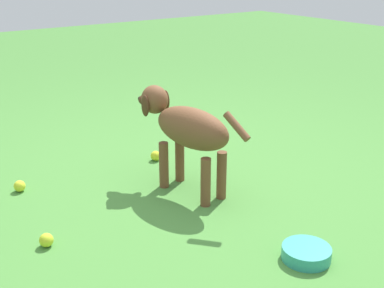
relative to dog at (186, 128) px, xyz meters
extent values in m
plane|color=#478438|center=(0.00, 0.01, -0.38)|extent=(14.00, 14.00, 0.00)
ellipsoid|color=brown|center=(0.01, -0.05, 0.01)|extent=(0.28, 0.54, 0.23)
cylinder|color=brown|center=(-0.08, 0.10, -0.24)|extent=(0.05, 0.05, 0.27)
cylinder|color=brown|center=(0.04, 0.13, -0.24)|extent=(0.05, 0.05, 0.27)
cylinder|color=brown|center=(-0.03, -0.22, -0.24)|extent=(0.05, 0.05, 0.27)
cylinder|color=brown|center=(0.10, -0.20, -0.24)|extent=(0.05, 0.05, 0.27)
ellipsoid|color=brown|center=(-0.04, 0.25, 0.11)|extent=(0.18, 0.19, 0.17)
ellipsoid|color=#472B19|center=(-0.06, 0.33, 0.09)|extent=(0.09, 0.13, 0.07)
sphere|color=black|center=(-0.07, 0.38, 0.09)|extent=(0.03, 0.03, 0.03)
ellipsoid|color=#472B19|center=(-0.12, 0.23, 0.09)|extent=(0.04, 0.06, 0.13)
ellipsoid|color=#472B19|center=(0.03, 0.26, 0.09)|extent=(0.04, 0.06, 0.13)
cylinder|color=brown|center=(0.06, -0.36, 0.09)|extent=(0.07, 0.17, 0.13)
sphere|color=yellow|center=(-0.79, 0.53, -0.34)|extent=(0.07, 0.07, 0.07)
sphere|color=#CAD93F|center=(0.61, 0.47, -0.34)|extent=(0.07, 0.07, 0.07)
sphere|color=#C9D12B|center=(0.08, 0.47, -0.34)|extent=(0.07, 0.07, 0.07)
sphere|color=#C1D42C|center=(-0.87, -0.13, -0.34)|extent=(0.07, 0.07, 0.07)
cylinder|color=teal|center=(0.04, -0.89, -0.35)|extent=(0.22, 0.22, 0.06)
camera|label=1|loc=(-1.48, -2.16, 0.90)|focal=46.88mm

